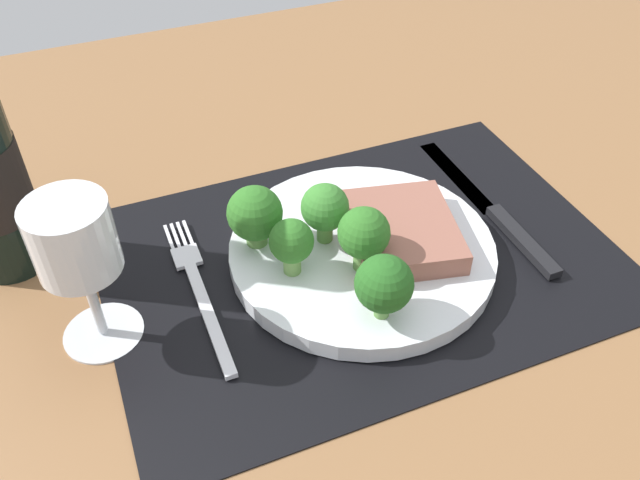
{
  "coord_description": "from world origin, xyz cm",
  "views": [
    {
      "loc": [
        -20.01,
        -39.11,
        41.67
      ],
      "look_at": [
        -3.26,
        1.95,
        1.9
      ],
      "focal_mm": 37.31,
      "sensor_mm": 36.0,
      "label": 1
    }
  ],
  "objects_px": {
    "knife": "(495,213)",
    "fork": "(199,289)",
    "wine_glass": "(76,250)",
    "steak": "(402,231)",
    "plate": "(362,251)"
  },
  "relations": [
    {
      "from": "wine_glass",
      "to": "steak",
      "type": "bearing_deg",
      "value": -1.34
    },
    {
      "from": "wine_glass",
      "to": "fork",
      "type": "bearing_deg",
      "value": 10.54
    },
    {
      "from": "steak",
      "to": "plate",
      "type": "bearing_deg",
      "value": 168.11
    },
    {
      "from": "steak",
      "to": "fork",
      "type": "xyz_separation_m",
      "value": [
        -0.18,
        0.02,
        -0.02
      ]
    },
    {
      "from": "steak",
      "to": "wine_glass",
      "type": "distance_m",
      "value": 0.27
    },
    {
      "from": "knife",
      "to": "fork",
      "type": "bearing_deg",
      "value": 177.48
    },
    {
      "from": "fork",
      "to": "wine_glass",
      "type": "distance_m",
      "value": 0.12
    },
    {
      "from": "knife",
      "to": "plate",
      "type": "bearing_deg",
      "value": -178.7
    },
    {
      "from": "wine_glass",
      "to": "knife",
      "type": "bearing_deg",
      "value": 1.0
    },
    {
      "from": "plate",
      "to": "wine_glass",
      "type": "relative_size",
      "value": 1.79
    },
    {
      "from": "fork",
      "to": "steak",
      "type": "bearing_deg",
      "value": -9.35
    },
    {
      "from": "steak",
      "to": "wine_glass",
      "type": "xyz_separation_m",
      "value": [
        -0.27,
        0.01,
        0.06
      ]
    },
    {
      "from": "fork",
      "to": "wine_glass",
      "type": "xyz_separation_m",
      "value": [
        -0.08,
        -0.02,
        0.09
      ]
    },
    {
      "from": "wine_glass",
      "to": "plate",
      "type": "bearing_deg",
      "value": 0.31
    },
    {
      "from": "fork",
      "to": "knife",
      "type": "distance_m",
      "value": 0.29
    }
  ]
}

